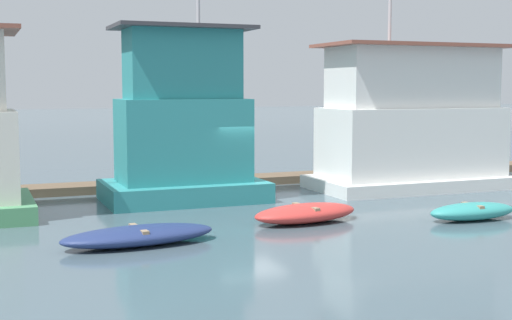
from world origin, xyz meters
TOP-DOWN VIEW (x-y plane):
  - ground_plane at (0.00, 0.00)m, footprint 200.00×200.00m
  - dock_walkway at (0.00, 3.28)m, footprint 33.80×1.42m
  - houseboat_teal at (-2.12, 0.19)m, footprint 5.24×3.31m
  - houseboat_white at (6.61, -0.05)m, footprint 7.42×3.70m
  - dinghy_navy at (-4.94, -5.84)m, footprint 3.90×1.72m
  - dinghy_red at (0.04, -4.70)m, footprint 3.42×1.88m
  - dinghy_teal at (4.61, -6.16)m, footprint 2.78×1.04m

SIDE VIEW (x-z plane):
  - ground_plane at x=0.00m, z-range 0.00..0.00m
  - dock_walkway at x=0.00m, z-range 0.00..0.30m
  - dinghy_navy at x=-4.94m, z-range 0.00..0.46m
  - dinghy_teal at x=4.61m, z-range 0.00..0.50m
  - dinghy_red at x=0.04m, z-range 0.00..0.52m
  - houseboat_teal at x=-2.12m, z-range -2.50..7.34m
  - houseboat_white at x=6.61m, z-range -1.45..6.30m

